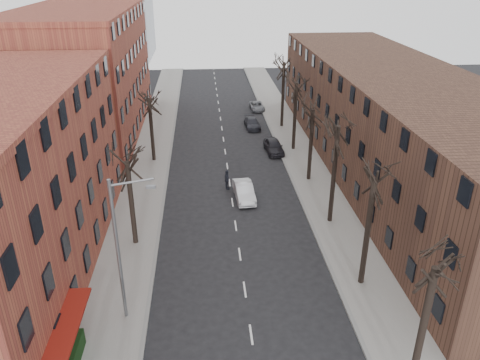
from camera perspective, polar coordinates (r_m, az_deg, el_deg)
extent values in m
cube|color=gray|center=(51.05, -10.77, 2.81)|extent=(4.00, 90.00, 0.15)
cube|color=gray|center=(51.76, 7.13, 3.38)|extent=(4.00, 90.00, 0.15)
cube|color=brown|center=(58.95, -18.44, 12.05)|extent=(12.00, 28.00, 14.00)
cube|color=#4C3023|center=(47.94, 18.11, 6.79)|extent=(12.00, 50.00, 10.00)
cylinder|color=slate|center=(26.88, -14.62, -8.66)|extent=(0.20, 0.20, 9.00)
cylinder|color=slate|center=(24.62, -13.18, -0.27)|extent=(2.39, 0.12, 0.46)
cube|color=slate|center=(24.61, -10.81, -0.82)|extent=(0.50, 0.22, 0.14)
imported|color=silver|center=(41.13, 0.50, -1.39)|extent=(1.84, 4.46, 1.44)
imported|color=black|center=(51.38, 4.14, 4.14)|extent=(2.04, 4.45, 1.48)
imported|color=black|center=(59.18, 1.48, 6.93)|extent=(1.94, 4.28, 1.22)
imported|color=slate|center=(66.75, 2.07, 9.00)|extent=(1.97, 4.05, 1.11)
imported|color=black|center=(42.79, -1.60, 0.03)|extent=(0.70, 1.18, 1.88)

